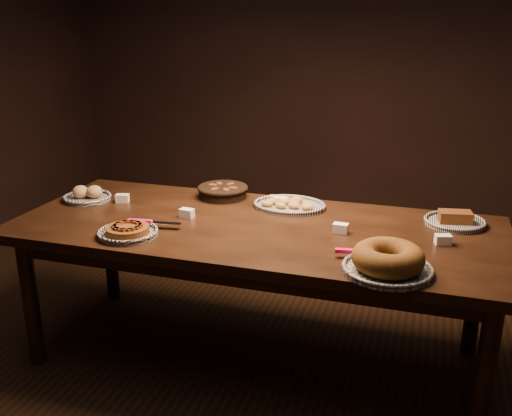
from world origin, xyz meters
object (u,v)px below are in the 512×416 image
(apple_tart_plate, at_px, (128,231))
(madeleine_platter, at_px, (289,204))
(bundt_cake_plate, at_px, (388,261))
(buffet_table, at_px, (256,239))

(apple_tart_plate, bearing_deg, madeleine_platter, 38.72)
(apple_tart_plate, xyz_separation_m, bundt_cake_plate, (1.19, -0.05, 0.03))
(buffet_table, relative_size, madeleine_platter, 6.27)
(madeleine_platter, distance_m, bundt_cake_plate, 0.89)
(madeleine_platter, xyz_separation_m, bundt_cake_plate, (0.58, -0.68, 0.03))
(apple_tart_plate, distance_m, madeleine_platter, 0.88)
(buffet_table, height_order, bundt_cake_plate, bundt_cake_plate)
(apple_tart_plate, xyz_separation_m, madeleine_platter, (0.61, 0.63, -0.00))
(apple_tart_plate, distance_m, bundt_cake_plate, 1.19)
(bundt_cake_plate, bearing_deg, apple_tart_plate, 173.16)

